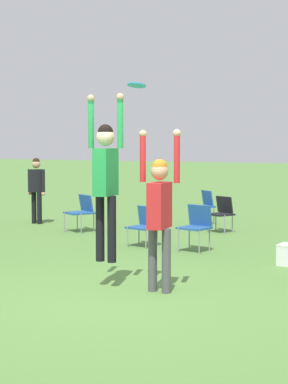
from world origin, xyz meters
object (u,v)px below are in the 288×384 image
person_jumping (106,172)px  frisbee (137,85)px  camping_chair_4 (205,204)px  camping_chair_1 (82,209)px  person_spectator_near (36,185)px  camping_chair_0 (145,223)px  camping_chair_3 (197,223)px  camping_chair_2 (222,211)px  person_defending (159,206)px

person_jumping → frisbee: frisbee is taller
frisbee → camping_chair_4: 7.93m
camping_chair_1 → person_spectator_near: bearing=9.2°
frisbee → camping_chair_0: bearing=120.0°
camping_chair_4 → camping_chair_0: bearing=132.4°
person_jumping → camping_chair_1: bearing=29.2°
person_jumping → camping_chair_4: bearing=4.4°
camping_chair_1 → camping_chair_3: 3.61m
camping_chair_4 → person_spectator_near: bearing=65.0°
camping_chair_3 → camping_chair_2: bearing=-66.7°
person_jumping → person_spectator_near: size_ratio=1.39×
person_defending → camping_chair_2: bearing=-174.3°
person_jumping → frisbee: size_ratio=9.39×
frisbee → camping_chair_0: frisbee is taller
frisbee → camping_chair_2: 6.67m
person_jumping → camping_chair_0: person_jumping is taller
person_defending → camping_chair_0: bearing=-156.9°
camping_chair_1 → camping_chair_2: (2.74, 1.57, -0.02)m
person_jumping → camping_chair_0: 3.86m
camping_chair_1 → camping_chair_0: bearing=-178.6°
camping_chair_1 → camping_chair_4: camping_chair_4 is taller
person_defending → camping_chair_2: person_defending is taller
person_defending → camping_chair_1: bearing=-144.7°
person_spectator_near → person_defending: bearing=-87.9°
camping_chair_1 → camping_chair_2: size_ratio=1.04×
person_jumping → camping_chair_1: size_ratio=2.77×
camping_chair_2 → person_jumping: bearing=122.9°
person_jumping → person_defending: bearing=-90.0°
person_defending → camping_chair_0: 3.98m
camping_chair_0 → person_spectator_near: bearing=-12.2°
person_defending → camping_chair_0: (-2.21, 3.24, -0.70)m
camping_chair_1 → camping_chair_3: camping_chair_3 is taller
camping_chair_2 → person_defending: bearing=130.1°
frisbee → camping_chair_3: frisbee is taller
camping_chair_0 → camping_chair_4: 3.76m
person_defending → frisbee: 1.60m
person_defending → person_spectator_near: (-6.32, 4.82, -0.17)m
camping_chair_2 → camping_chair_4: camping_chair_4 is taller
camping_chair_2 → camping_chair_4: (-0.96, 1.10, 0.03)m
person_jumping → camping_chair_2: 6.19m
camping_chair_1 → camping_chair_2: 3.16m
camping_chair_0 → camping_chair_1: bearing=-15.5°
person_jumping → camping_chair_1: person_jumping is taller
camping_chair_3 → person_spectator_near: size_ratio=0.52×
person_jumping → camping_chair_0: (-1.46, 3.39, -1.13)m
person_defending → camping_chair_3: person_defending is taller
camping_chair_4 → camping_chair_1: bearing=90.5°
camping_chair_0 → camping_chair_2: (0.43, 2.62, 0.03)m
frisbee → camping_chair_4: (-2.53, 7.18, -2.20)m
camping_chair_0 → camping_chair_1: size_ratio=0.93×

